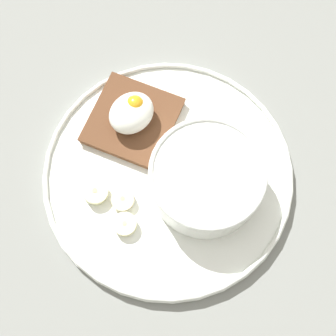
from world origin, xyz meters
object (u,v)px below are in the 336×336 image
at_px(toast_slice, 133,121).
at_px(poached_egg, 132,112).
at_px(banana_slice_front, 123,200).
at_px(oatmeal_bowl, 206,179).
at_px(banana_slice_left, 96,192).
at_px(banana_slice_back, 125,224).

distance_m(toast_slice, poached_egg, 0.02).
bearing_deg(banana_slice_front, oatmeal_bowl, 144.10).
distance_m(oatmeal_bowl, poached_egg, 0.12).
xyz_separation_m(toast_slice, banana_slice_left, (0.10, 0.03, 0.00)).
relative_size(oatmeal_bowl, banana_slice_left, 3.66).
bearing_deg(oatmeal_bowl, banana_slice_front, -35.90).
height_order(banana_slice_front, banana_slice_left, banana_slice_left).
relative_size(poached_egg, banana_slice_back, 1.48).
bearing_deg(banana_slice_back, oatmeal_bowl, 160.39).
relative_size(banana_slice_front, banana_slice_back, 0.97).
xyz_separation_m(toast_slice, banana_slice_back, (0.10, 0.09, -0.00)).
height_order(poached_egg, banana_slice_left, poached_egg).
bearing_deg(banana_slice_front, toast_slice, -141.97).
xyz_separation_m(toast_slice, poached_egg, (-0.00, -0.00, 0.02)).
distance_m(poached_egg, banana_slice_left, 0.11).
xyz_separation_m(poached_egg, banana_slice_back, (0.10, 0.09, -0.02)).
xyz_separation_m(banana_slice_front, banana_slice_back, (0.02, 0.02, -0.00)).
bearing_deg(banana_slice_front, banana_slice_back, 49.28).
height_order(oatmeal_bowl, banana_slice_back, oatmeal_bowl).
relative_size(banana_slice_left, banana_slice_back, 0.92).
bearing_deg(banana_slice_left, toast_slice, -161.02).
distance_m(banana_slice_left, banana_slice_back, 0.05).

